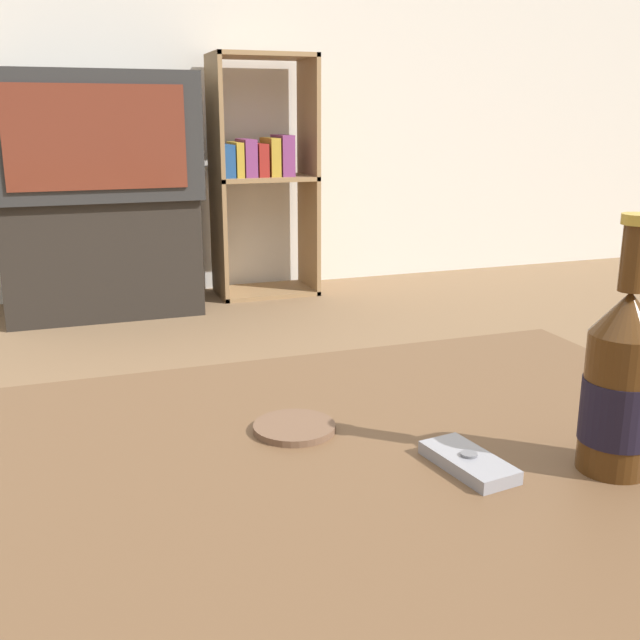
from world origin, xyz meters
name	(u,v)px	position (x,y,z in m)	size (l,w,h in m)	color
back_wall	(88,9)	(0.00, 3.02, 1.30)	(8.00, 0.05, 2.60)	silver
coffee_table	(306,533)	(0.00, 0.00, 0.42)	(1.08, 0.72, 0.50)	brown
tv_stand	(102,255)	(-0.04, 2.72, 0.25)	(0.81, 0.46, 0.50)	#28231E
television	(93,136)	(-0.04, 2.71, 0.76)	(0.84, 0.53, 0.52)	#2D2D2D
bookshelf	(261,172)	(0.72, 2.81, 0.59)	(0.47, 0.30, 1.12)	#99754C
beer_bottle	(620,385)	(0.29, -0.11, 0.59)	(0.07, 0.07, 0.26)	#47280F
cell_phone	(468,462)	(0.16, -0.06, 0.50)	(0.06, 0.11, 0.02)	gray
coaster	(294,427)	(0.02, 0.09, 0.50)	(0.09, 0.09, 0.01)	brown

